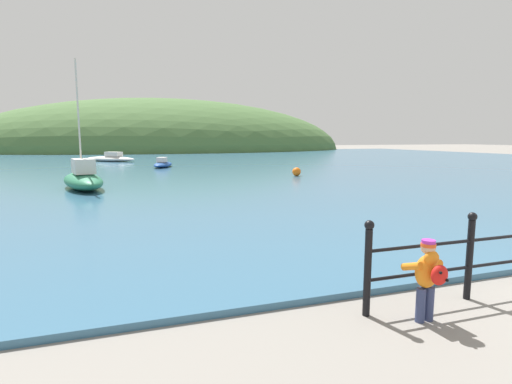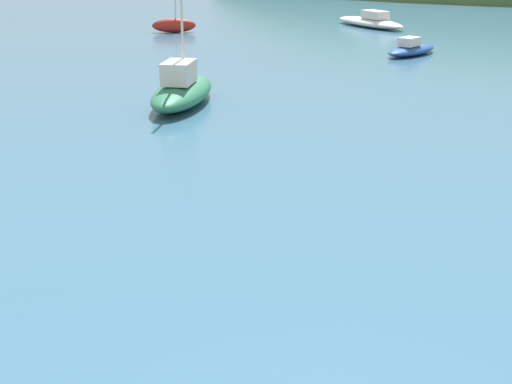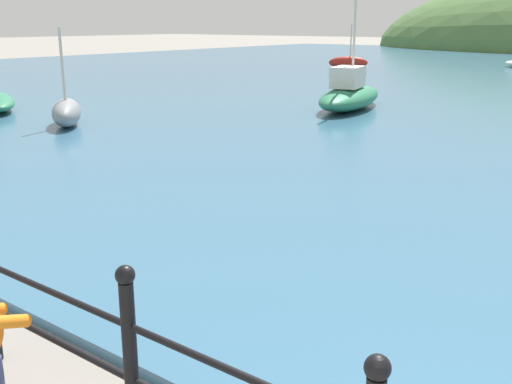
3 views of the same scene
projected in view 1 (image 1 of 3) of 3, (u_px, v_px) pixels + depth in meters
name	position (u px, v px, depth m)	size (l,w,h in m)	color
water	(206.00, 162.00, 34.92)	(80.00, 60.00, 0.10)	#386684
far_hillside	(164.00, 151.00, 67.58)	(63.17, 34.74, 17.16)	#476B38
child_in_coat	(428.00, 273.00, 4.72)	(0.38, 0.53, 1.00)	navy
boat_blue_hull	(83.00, 179.00, 16.31)	(2.28, 4.36, 5.23)	#287551
boat_far_left	(163.00, 164.00, 28.22)	(2.02, 3.15, 0.72)	#1E4793
boat_red_dinghy	(111.00, 158.00, 35.09)	(4.77, 4.23, 0.85)	silver
mooring_buoy	(297.00, 172.00, 21.85)	(0.47, 0.47, 0.47)	orange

